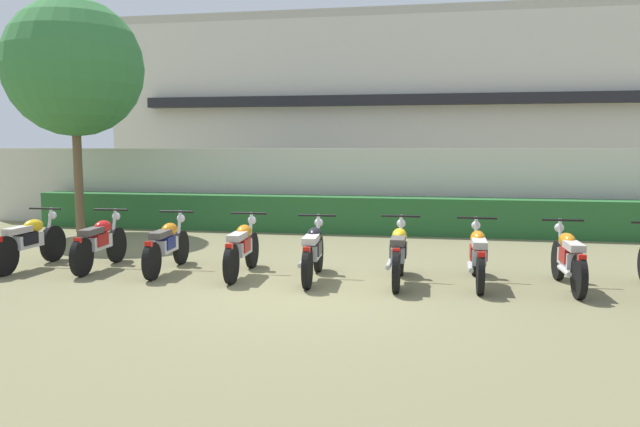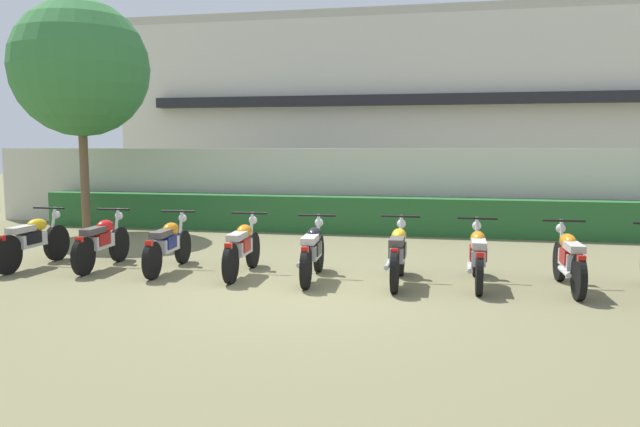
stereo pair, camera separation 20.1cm
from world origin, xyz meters
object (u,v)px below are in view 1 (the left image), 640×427
Objects in this scene: motorcycle_in_row_5 at (399,253)px; motorcycle_in_row_2 at (167,245)px; motorcycle_in_row_4 at (313,251)px; motorcycle_in_row_7 at (568,258)px; tree_near_inspector at (74,68)px; motorcycle_in_row_3 at (242,247)px; motorcycle_in_row_1 at (99,242)px; motorcycle_in_row_0 at (29,241)px; motorcycle_in_row_6 at (478,255)px; parked_car at (282,181)px.

motorcycle_in_row_2 is at bearing 86.98° from motorcycle_in_row_5.
motorcycle_in_row_4 is (2.46, -0.16, 0.01)m from motorcycle_in_row_2.
tree_near_inspector is at bearing 66.10° from motorcycle_in_row_7.
motorcycle_in_row_1 is at bearing 86.21° from motorcycle_in_row_3.
motorcycle_in_row_2 is 1.03× the size of motorcycle_in_row_5.
motorcycle_in_row_5 is (6.12, 0.01, 0.00)m from motorcycle_in_row_0.
motorcycle_in_row_1 is 0.96× the size of motorcycle_in_row_6.
parked_car is at bearing -0.89° from motorcycle_in_row_2.
tree_near_inspector is (-3.57, -5.36, 2.89)m from parked_car.
motorcycle_in_row_3 is at bearing -94.22° from motorcycle_in_row_1.
motorcycle_in_row_3 and motorcycle_in_row_7 have the same top height.
tree_near_inspector is 2.98× the size of motorcycle_in_row_7.
motorcycle_in_row_3 is 1.00× the size of motorcycle_in_row_5.
parked_car is at bearing 29.93° from motorcycle_in_row_6.
motorcycle_in_row_6 is at bearing -93.08° from motorcycle_in_row_1.
motorcycle_in_row_7 is at bearing -92.57° from motorcycle_in_row_6.
motorcycle_in_row_3 is at bearing -96.15° from motorcycle_in_row_2.
parked_car is 11.50m from motorcycle_in_row_7.
motorcycle_in_row_7 reaches higher than motorcycle_in_row_6.
motorcycle_in_row_4 is at bearing 93.77° from motorcycle_in_row_6.
motorcycle_in_row_3 is 3.62m from motorcycle_in_row_6.
motorcycle_in_row_3 is at bearing 81.35° from motorcycle_in_row_4.
motorcycle_in_row_2 is 3.76m from motorcycle_in_row_5.
motorcycle_in_row_5 is at bearing -94.88° from motorcycle_in_row_1.
motorcycle_in_row_4 is (3.64, -0.16, -0.00)m from motorcycle_in_row_1.
parked_car is 9.36m from motorcycle_in_row_2.
motorcycle_in_row_7 is (1.26, -0.06, 0.00)m from motorcycle_in_row_6.
motorcycle_in_row_2 is 1.03× the size of motorcycle_in_row_3.
motorcycle_in_row_2 is at bearing 90.05° from motorcycle_in_row_6.
motorcycle_in_row_2 is 1.00× the size of motorcycle_in_row_6.
motorcycle_in_row_2 is 6.16m from motorcycle_in_row_7.
tree_near_inspector is 2.98× the size of motorcycle_in_row_1.
motorcycle_in_row_0 is 1.20m from motorcycle_in_row_1.
motorcycle_in_row_5 is at bearing -93.47° from motorcycle_in_row_4.
motorcycle_in_row_4 is at bearing 89.47° from motorcycle_in_row_5.
motorcycle_in_row_7 is at bearing -88.56° from motorcycle_in_row_0.
motorcycle_in_row_6 is at bearing -87.96° from motorcycle_in_row_0.
motorcycle_in_row_0 is at bearing 88.54° from motorcycle_in_row_7.
motorcycle_in_row_0 reaches higher than motorcycle_in_row_7.
tree_near_inspector is at bearing -124.58° from parked_car.
motorcycle_in_row_4 is at bearing 89.28° from motorcycle_in_row_7.
tree_near_inspector is 5.94m from motorcycle_in_row_1.
motorcycle_in_row_4 is 1.00× the size of motorcycle_in_row_7.
motorcycle_in_row_7 is at bearing -91.97° from motorcycle_in_row_4.
tree_near_inspector is 9.42m from motorcycle_in_row_5.
motorcycle_in_row_4 is 0.99× the size of motorcycle_in_row_5.
motorcycle_in_row_0 is 1.04× the size of motorcycle_in_row_1.
motorcycle_in_row_2 is (1.19, 0.01, -0.01)m from motorcycle_in_row_1.
motorcycle_in_row_7 is (10.17, -4.05, -3.38)m from tree_near_inspector.
motorcycle_in_row_6 is 1.26m from motorcycle_in_row_7.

